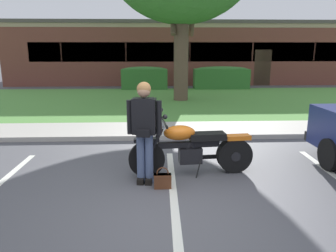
{
  "coord_description": "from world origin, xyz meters",
  "views": [
    {
      "loc": [
        -0.35,
        -4.25,
        2.24
      ],
      "look_at": [
        -0.1,
        1.44,
        0.85
      ],
      "focal_mm": 34.63,
      "sensor_mm": 36.0,
      "label": 1
    }
  ],
  "objects": [
    {
      "name": "ground_plane",
      "position": [
        0.0,
        0.0,
        0.0
      ],
      "size": [
        140.0,
        140.0,
        0.0
      ],
      "primitive_type": "plane",
      "color": "#4C4C51"
    },
    {
      "name": "curb_strip",
      "position": [
        0.0,
        3.53,
        0.06
      ],
      "size": [
        60.0,
        0.2,
        0.12
      ],
      "primitive_type": "cube",
      "color": "#ADA89E",
      "rests_on": "ground"
    },
    {
      "name": "concrete_walk",
      "position": [
        0.0,
        4.38,
        0.04
      ],
      "size": [
        60.0,
        1.5,
        0.08
      ],
      "primitive_type": "cube",
      "color": "#ADA89E",
      "rests_on": "ground"
    },
    {
      "name": "grass_lawn",
      "position": [
        0.0,
        9.21,
        0.03
      ],
      "size": [
        60.0,
        8.18,
        0.06
      ],
      "primitive_type": "cube",
      "color": "#518E3D",
      "rests_on": "ground"
    },
    {
      "name": "stall_stripe_1",
      "position": [
        -0.06,
        0.2,
        0.0
      ],
      "size": [
        0.2,
        4.4,
        0.01
      ],
      "primitive_type": "cube",
      "rotation": [
        0.0,
        0.0,
        -0.02
      ],
      "color": "silver",
      "rests_on": "ground"
    },
    {
      "name": "motorcycle",
      "position": [
        0.39,
        1.25,
        0.49
      ],
      "size": [
        2.24,
        0.82,
        1.26
      ],
      "color": "black",
      "rests_on": "ground"
    },
    {
      "name": "rider_person",
      "position": [
        -0.51,
        0.89,
        0.99
      ],
      "size": [
        0.57,
        0.33,
        1.7
      ],
      "color": "black",
      "rests_on": "ground"
    },
    {
      "name": "handbag",
      "position": [
        -0.22,
        0.65,
        0.14
      ],
      "size": [
        0.28,
        0.13,
        0.36
      ],
      "color": "#562D19",
      "rests_on": "ground"
    },
    {
      "name": "hedge_left",
      "position": [
        -0.85,
        13.27,
        0.65
      ],
      "size": [
        2.43,
        0.9,
        1.24
      ],
      "color": "#336B2D",
      "rests_on": "ground"
    },
    {
      "name": "hedge_center_left",
      "position": [
        3.3,
        13.27,
        0.65
      ],
      "size": [
        2.96,
        0.9,
        1.24
      ],
      "color": "#336B2D",
      "rests_on": "ground"
    },
    {
      "name": "brick_building",
      "position": [
        1.76,
        20.2,
        1.89
      ],
      "size": [
        21.98,
        10.59,
        3.78
      ],
      "color": "brown",
      "rests_on": "ground"
    }
  ]
}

